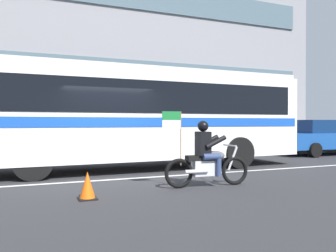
{
  "coord_description": "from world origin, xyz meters",
  "views": [
    {
      "loc": [
        -2.18,
        -9.56,
        1.52
      ],
      "look_at": [
        1.5,
        -0.67,
        1.42
      ],
      "focal_mm": 36.67,
      "sensor_mm": 36.0,
      "label": 1
    }
  ],
  "objects_px": {
    "motorcycle_with_rider": "(207,158)",
    "fire_hydrant": "(169,146)",
    "transit_bus": "(142,111)",
    "parked_sedan_curbside": "(324,137)",
    "traffic_cone": "(87,186)"
  },
  "relations": [
    {
      "from": "parked_sedan_curbside",
      "to": "motorcycle_with_rider",
      "type": "bearing_deg",
      "value": -151.12
    },
    {
      "from": "motorcycle_with_rider",
      "to": "parked_sedan_curbside",
      "type": "height_order",
      "value": "motorcycle_with_rider"
    },
    {
      "from": "transit_bus",
      "to": "traffic_cone",
      "type": "height_order",
      "value": "transit_bus"
    },
    {
      "from": "fire_hydrant",
      "to": "traffic_cone",
      "type": "distance_m",
      "value": 7.84
    },
    {
      "from": "fire_hydrant",
      "to": "transit_bus",
      "type": "bearing_deg",
      "value": -128.67
    },
    {
      "from": "traffic_cone",
      "to": "transit_bus",
      "type": "bearing_deg",
      "value": 58.31
    },
    {
      "from": "fire_hydrant",
      "to": "traffic_cone",
      "type": "relative_size",
      "value": 1.36
    },
    {
      "from": "transit_bus",
      "to": "parked_sedan_curbside",
      "type": "height_order",
      "value": "transit_bus"
    },
    {
      "from": "motorcycle_with_rider",
      "to": "traffic_cone",
      "type": "relative_size",
      "value": 3.99
    },
    {
      "from": "fire_hydrant",
      "to": "parked_sedan_curbside",
      "type": "bearing_deg",
      "value": -8.93
    },
    {
      "from": "fire_hydrant",
      "to": "traffic_cone",
      "type": "xyz_separation_m",
      "value": [
        -4.45,
        -6.45,
        -0.26
      ]
    },
    {
      "from": "parked_sedan_curbside",
      "to": "traffic_cone",
      "type": "distance_m",
      "value": 13.03
    },
    {
      "from": "motorcycle_with_rider",
      "to": "fire_hydrant",
      "type": "xyz_separation_m",
      "value": [
        1.62,
        6.16,
        -0.15
      ]
    },
    {
      "from": "traffic_cone",
      "to": "parked_sedan_curbside",
      "type": "bearing_deg",
      "value": 23.96
    },
    {
      "from": "parked_sedan_curbside",
      "to": "traffic_cone",
      "type": "relative_size",
      "value": 8.79
    }
  ]
}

